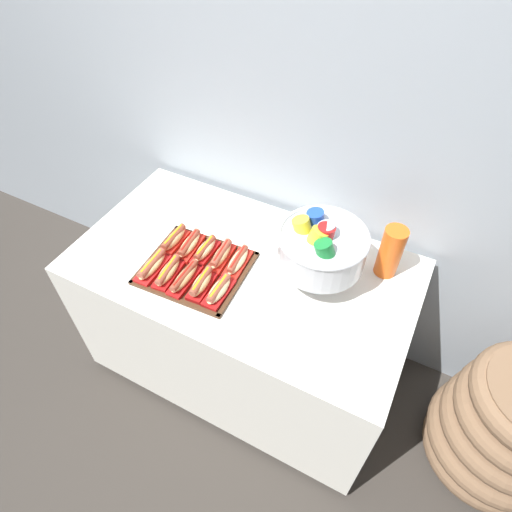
{
  "coord_description": "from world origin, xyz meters",
  "views": [
    {
      "loc": [
        0.59,
        -1.02,
        2.1
      ],
      "look_at": [
        0.03,
        0.06,
        0.8
      ],
      "focal_mm": 30.16,
      "sensor_mm": 36.0,
      "label": 1
    }
  ],
  "objects_px": {
    "hot_dog_4": "(219,290)",
    "hot_dog_6": "(189,245)",
    "buffet_table": "(244,317)",
    "hot_dog_2": "(185,278)",
    "hot_dog_8": "(221,255)",
    "punch_bowl": "(321,247)",
    "hot_dog_1": "(168,272)",
    "hot_dog_3": "(201,284)",
    "hot_dog_5": "(174,239)",
    "hot_dog_7": "(205,250)",
    "floor_vase": "(507,427)",
    "cup_stack": "(390,252)",
    "serving_tray": "(196,268)",
    "hot_dog_9": "(238,261)",
    "hot_dog_0": "(152,266)"
  },
  "relations": [
    {
      "from": "hot_dog_2",
      "to": "hot_dog_3",
      "type": "distance_m",
      "value": 0.08
    },
    {
      "from": "hot_dog_1",
      "to": "hot_dog_4",
      "type": "xyz_separation_m",
      "value": [
        0.22,
        0.01,
        -0.0
      ]
    },
    {
      "from": "hot_dog_1",
      "to": "hot_dog_6",
      "type": "distance_m",
      "value": 0.17
    },
    {
      "from": "hot_dog_4",
      "to": "punch_bowl",
      "type": "bearing_deg",
      "value": 41.98
    },
    {
      "from": "serving_tray",
      "to": "cup_stack",
      "type": "xyz_separation_m",
      "value": [
        0.68,
        0.34,
        0.11
      ]
    },
    {
      "from": "hot_dog_2",
      "to": "hot_dog_5",
      "type": "height_order",
      "value": "hot_dog_5"
    },
    {
      "from": "hot_dog_1",
      "to": "hot_dog_7",
      "type": "height_order",
      "value": "hot_dog_7"
    },
    {
      "from": "hot_dog_8",
      "to": "punch_bowl",
      "type": "bearing_deg",
      "value": 15.57
    },
    {
      "from": "hot_dog_0",
      "to": "hot_dog_7",
      "type": "relative_size",
      "value": 1.11
    },
    {
      "from": "hot_dog_4",
      "to": "hot_dog_6",
      "type": "xyz_separation_m",
      "value": [
        -0.23,
        0.15,
        0.0
      ]
    },
    {
      "from": "hot_dog_8",
      "to": "hot_dog_5",
      "type": "bearing_deg",
      "value": -176.95
    },
    {
      "from": "hot_dog_2",
      "to": "hot_dog_3",
      "type": "xyz_separation_m",
      "value": [
        0.07,
        0.0,
        0.0
      ]
    },
    {
      "from": "hot_dog_3",
      "to": "hot_dog_9",
      "type": "distance_m",
      "value": 0.18
    },
    {
      "from": "hot_dog_3",
      "to": "punch_bowl",
      "type": "height_order",
      "value": "punch_bowl"
    },
    {
      "from": "floor_vase",
      "to": "hot_dog_6",
      "type": "distance_m",
      "value": 1.53
    },
    {
      "from": "punch_bowl",
      "to": "serving_tray",
      "type": "bearing_deg",
      "value": -156.89
    },
    {
      "from": "buffet_table",
      "to": "serving_tray",
      "type": "bearing_deg",
      "value": -144.79
    },
    {
      "from": "buffet_table",
      "to": "hot_dog_2",
      "type": "xyz_separation_m",
      "value": [
        -0.15,
        -0.19,
        0.41
      ]
    },
    {
      "from": "hot_dog_3",
      "to": "hot_dog_6",
      "type": "height_order",
      "value": "hot_dog_3"
    },
    {
      "from": "hot_dog_1",
      "to": "hot_dog_3",
      "type": "bearing_deg",
      "value": 3.05
    },
    {
      "from": "cup_stack",
      "to": "hot_dog_6",
      "type": "bearing_deg",
      "value": -160.94
    },
    {
      "from": "hot_dog_6",
      "to": "hot_dog_7",
      "type": "relative_size",
      "value": 1.1
    },
    {
      "from": "hot_dog_2",
      "to": "hot_dog_7",
      "type": "bearing_deg",
      "value": 93.05
    },
    {
      "from": "hot_dog_1",
      "to": "hot_dog_6",
      "type": "relative_size",
      "value": 0.99
    },
    {
      "from": "buffet_table",
      "to": "cup_stack",
      "type": "xyz_separation_m",
      "value": [
        0.53,
        0.23,
        0.49
      ]
    },
    {
      "from": "punch_bowl",
      "to": "cup_stack",
      "type": "distance_m",
      "value": 0.28
    },
    {
      "from": "hot_dog_5",
      "to": "hot_dog_7",
      "type": "height_order",
      "value": "hot_dog_5"
    },
    {
      "from": "hot_dog_3",
      "to": "hot_dog_2",
      "type": "bearing_deg",
      "value": -176.95
    },
    {
      "from": "hot_dog_4",
      "to": "hot_dog_6",
      "type": "bearing_deg",
      "value": 146.79
    },
    {
      "from": "hot_dog_0",
      "to": "buffet_table",
      "type": "bearing_deg",
      "value": 33.62
    },
    {
      "from": "floor_vase",
      "to": "cup_stack",
      "type": "distance_m",
      "value": 0.91
    },
    {
      "from": "buffet_table",
      "to": "hot_dog_3",
      "type": "height_order",
      "value": "hot_dog_3"
    },
    {
      "from": "buffet_table",
      "to": "hot_dog_0",
      "type": "xyz_separation_m",
      "value": [
        -0.3,
        -0.2,
        0.41
      ]
    },
    {
      "from": "hot_dog_8",
      "to": "hot_dog_3",
      "type": "bearing_deg",
      "value": -86.95
    },
    {
      "from": "hot_dog_3",
      "to": "buffet_table",
      "type": "bearing_deg",
      "value": 68.13
    },
    {
      "from": "hot_dog_5",
      "to": "hot_dog_6",
      "type": "bearing_deg",
      "value": 3.05
    },
    {
      "from": "hot_dog_0",
      "to": "punch_bowl",
      "type": "xyz_separation_m",
      "value": [
        0.6,
        0.28,
        0.13
      ]
    },
    {
      "from": "hot_dog_3",
      "to": "hot_dog_7",
      "type": "bearing_deg",
      "value": 117.49
    },
    {
      "from": "punch_bowl",
      "to": "hot_dog_3",
      "type": "bearing_deg",
      "value": -143.91
    },
    {
      "from": "hot_dog_8",
      "to": "hot_dog_2",
      "type": "bearing_deg",
      "value": -111.4
    },
    {
      "from": "cup_stack",
      "to": "hot_dog_2",
      "type": "bearing_deg",
      "value": -148.02
    },
    {
      "from": "buffet_table",
      "to": "hot_dog_2",
      "type": "height_order",
      "value": "hot_dog_2"
    },
    {
      "from": "buffet_table",
      "to": "hot_dog_7",
      "type": "distance_m",
      "value": 0.44
    },
    {
      "from": "hot_dog_3",
      "to": "hot_dog_9",
      "type": "bearing_deg",
      "value": 68.6
    },
    {
      "from": "hot_dog_6",
      "to": "punch_bowl",
      "type": "bearing_deg",
      "value": 12.13
    },
    {
      "from": "hot_dog_0",
      "to": "hot_dog_6",
      "type": "distance_m",
      "value": 0.18
    },
    {
      "from": "hot_dog_1",
      "to": "hot_dog_3",
      "type": "relative_size",
      "value": 1.12
    },
    {
      "from": "hot_dog_2",
      "to": "cup_stack",
      "type": "height_order",
      "value": "cup_stack"
    },
    {
      "from": "hot_dog_5",
      "to": "cup_stack",
      "type": "distance_m",
      "value": 0.88
    },
    {
      "from": "hot_dog_1",
      "to": "hot_dog_5",
      "type": "distance_m",
      "value": 0.18
    }
  ]
}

